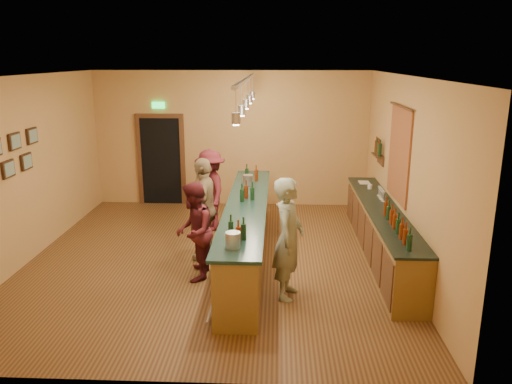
{
  "coord_description": "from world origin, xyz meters",
  "views": [
    {
      "loc": [
        1.12,
        -8.25,
        3.49
      ],
      "look_at": [
        0.74,
        0.2,
        1.2
      ],
      "focal_mm": 35.0,
      "sensor_mm": 36.0,
      "label": 1
    }
  ],
  "objects_px": {
    "bartender": "(288,239)",
    "customer_a": "(194,231)",
    "bar_stool": "(284,211)",
    "customer_c": "(211,190)",
    "tasting_bar": "(247,227)",
    "back_counter": "(381,232)",
    "customer_b": "(204,209)"
  },
  "relations": [
    {
      "from": "back_counter",
      "to": "customer_c",
      "type": "bearing_deg",
      "value": 156.24
    },
    {
      "from": "customer_a",
      "to": "bar_stool",
      "type": "height_order",
      "value": "customer_a"
    },
    {
      "from": "customer_c",
      "to": "customer_a",
      "type": "bearing_deg",
      "value": -19.69
    },
    {
      "from": "customer_c",
      "to": "tasting_bar",
      "type": "bearing_deg",
      "value": 6.92
    },
    {
      "from": "back_counter",
      "to": "tasting_bar",
      "type": "height_order",
      "value": "tasting_bar"
    },
    {
      "from": "customer_b",
      "to": "customer_c",
      "type": "bearing_deg",
      "value": -175.87
    },
    {
      "from": "back_counter",
      "to": "bar_stool",
      "type": "relative_size",
      "value": 7.19
    },
    {
      "from": "customer_b",
      "to": "back_counter",
      "type": "bearing_deg",
      "value": 92.17
    },
    {
      "from": "tasting_bar",
      "to": "customer_c",
      "type": "xyz_separation_m",
      "value": [
        -0.84,
        1.6,
        0.24
      ]
    },
    {
      "from": "tasting_bar",
      "to": "bartender",
      "type": "relative_size",
      "value": 2.78
    },
    {
      "from": "back_counter",
      "to": "bartender",
      "type": "distance_m",
      "value": 2.32
    },
    {
      "from": "tasting_bar",
      "to": "customer_a",
      "type": "relative_size",
      "value": 3.18
    },
    {
      "from": "tasting_bar",
      "to": "customer_b",
      "type": "height_order",
      "value": "customer_b"
    },
    {
      "from": "bartender",
      "to": "customer_c",
      "type": "distance_m",
      "value": 3.34
    },
    {
      "from": "back_counter",
      "to": "bartender",
      "type": "relative_size",
      "value": 2.48
    },
    {
      "from": "bartender",
      "to": "back_counter",
      "type": "bearing_deg",
      "value": -35.75
    },
    {
      "from": "customer_a",
      "to": "bartender",
      "type": "bearing_deg",
      "value": 67.43
    },
    {
      "from": "customer_a",
      "to": "bar_stool",
      "type": "distance_m",
      "value": 2.62
    },
    {
      "from": "tasting_bar",
      "to": "customer_b",
      "type": "distance_m",
      "value": 0.82
    },
    {
      "from": "tasting_bar",
      "to": "bartender",
      "type": "bearing_deg",
      "value": -62.77
    },
    {
      "from": "bartender",
      "to": "customer_a",
      "type": "distance_m",
      "value": 1.61
    },
    {
      "from": "back_counter",
      "to": "customer_c",
      "type": "distance_m",
      "value": 3.54
    },
    {
      "from": "customer_c",
      "to": "bar_stool",
      "type": "distance_m",
      "value": 1.56
    },
    {
      "from": "customer_b",
      "to": "customer_a",
      "type": "bearing_deg",
      "value": -2.21
    },
    {
      "from": "back_counter",
      "to": "tasting_bar",
      "type": "xyz_separation_m",
      "value": [
        -2.38,
        -0.18,
        0.12
      ]
    },
    {
      "from": "bar_stool",
      "to": "customer_b",
      "type": "bearing_deg",
      "value": -137.89
    },
    {
      "from": "back_counter",
      "to": "customer_a",
      "type": "relative_size",
      "value": 2.84
    },
    {
      "from": "customer_a",
      "to": "back_counter",
      "type": "bearing_deg",
      "value": 105.41
    },
    {
      "from": "tasting_bar",
      "to": "customer_b",
      "type": "xyz_separation_m",
      "value": [
        -0.75,
        0.1,
        0.31
      ]
    },
    {
      "from": "back_counter",
      "to": "customer_b",
      "type": "xyz_separation_m",
      "value": [
        -3.13,
        -0.09,
        0.43
      ]
    },
    {
      "from": "tasting_bar",
      "to": "bar_stool",
      "type": "bearing_deg",
      "value": 64.29
    },
    {
      "from": "bartender",
      "to": "customer_b",
      "type": "xyz_separation_m",
      "value": [
        -1.45,
        1.46,
        -0.01
      ]
    }
  ]
}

